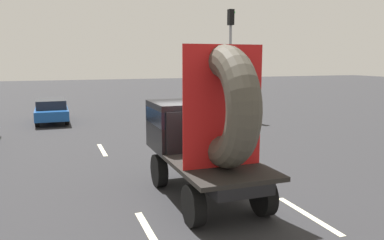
% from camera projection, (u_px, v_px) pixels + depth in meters
% --- Properties ---
extents(ground_plane, '(120.00, 120.00, 0.00)m').
position_uv_depth(ground_plane, '(210.00, 190.00, 10.54)').
color(ground_plane, '#28282B').
extents(flatbed_truck, '(2.02, 4.65, 3.88)m').
position_uv_depth(flatbed_truck, '(204.00, 127.00, 9.76)').
color(flatbed_truck, black).
rests_on(flatbed_truck, ground_plane).
extents(distant_sedan, '(1.73, 4.05, 1.32)m').
position_uv_depth(distant_sedan, '(52.00, 110.00, 21.75)').
color(distant_sedan, black).
rests_on(distant_sedan, ground_plane).
extents(traffic_light, '(0.42, 0.36, 6.43)m').
position_uv_depth(traffic_light, '(230.00, 49.00, 22.77)').
color(traffic_light, gray).
rests_on(traffic_light, ground_plane).
extents(lane_dash_left_near, '(0.16, 2.39, 0.01)m').
position_uv_depth(lane_dash_left_near, '(150.00, 234.00, 7.88)').
color(lane_dash_left_near, beige).
rests_on(lane_dash_left_near, ground_plane).
extents(lane_dash_left_far, '(0.16, 2.13, 0.01)m').
position_uv_depth(lane_dash_left_far, '(102.00, 150.00, 15.23)').
color(lane_dash_left_far, beige).
rests_on(lane_dash_left_far, ground_plane).
extents(lane_dash_right_near, '(0.16, 2.31, 0.01)m').
position_uv_depth(lane_dash_right_near, '(308.00, 215.00, 8.87)').
color(lane_dash_right_near, beige).
rests_on(lane_dash_right_near, ground_plane).
extents(lane_dash_right_far, '(0.16, 2.02, 0.01)m').
position_uv_depth(lane_dash_right_far, '(195.00, 147.00, 15.77)').
color(lane_dash_right_far, beige).
rests_on(lane_dash_right_far, ground_plane).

